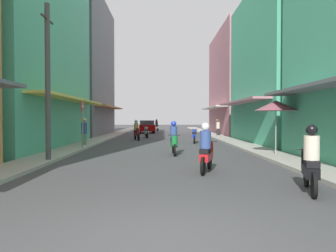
% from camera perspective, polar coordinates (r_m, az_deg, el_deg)
% --- Properties ---
extents(ground_plane, '(112.91, 112.91, 0.00)m').
position_cam_1_polar(ground_plane, '(26.23, -0.90, -2.35)').
color(ground_plane, '#424244').
extents(sidewalk_left, '(1.53, 59.32, 0.12)m').
position_cam_1_polar(sidewalk_left, '(26.68, -11.62, -2.18)').
color(sidewalk_left, '#ADA89E').
rests_on(sidewalk_left, ground).
extents(sidewalk_right, '(1.53, 59.32, 0.12)m').
position_cam_1_polar(sidewalk_right, '(26.70, 9.81, -2.17)').
color(sidewalk_right, '#ADA89E').
rests_on(sidewalk_right, ground).
extents(building_left_mid, '(7.05, 12.81, 17.06)m').
position_cam_1_polar(building_left_mid, '(21.93, -25.81, 19.34)').
color(building_left_mid, '#4CB28C').
rests_on(building_left_mid, ground).
extents(building_left_far, '(7.05, 12.15, 13.34)m').
position_cam_1_polar(building_left_far, '(33.84, -16.08, 9.75)').
color(building_left_far, slate).
rests_on(building_left_far, ground).
extents(building_right_mid, '(7.05, 10.86, 10.23)m').
position_cam_1_polar(building_right_mid, '(23.60, 21.10, 9.58)').
color(building_right_mid, '#4CB28C').
rests_on(building_right_mid, ground).
extents(building_right_far, '(7.05, 12.13, 10.68)m').
position_cam_1_polar(building_right_far, '(35.07, 13.59, 7.29)').
color(building_right_far, '#B7727F').
rests_on(building_right_far, ground).
extents(motorbike_maroon, '(0.70, 1.76, 1.58)m').
position_cam_1_polar(motorbike_maroon, '(25.06, -5.56, -0.92)').
color(motorbike_maroon, black).
rests_on(motorbike_maroon, ground).
extents(motorbike_green, '(0.55, 1.81, 1.58)m').
position_cam_1_polar(motorbike_green, '(15.16, 1.04, -2.43)').
color(motorbike_green, black).
rests_on(motorbike_green, ground).
extents(motorbike_red, '(0.72, 1.75, 1.58)m').
position_cam_1_polar(motorbike_red, '(10.32, 6.78, -4.25)').
color(motorbike_red, black).
rests_on(motorbike_red, ground).
extents(motorbike_silver, '(0.58, 1.80, 0.96)m').
position_cam_1_polar(motorbike_silver, '(28.25, -3.80, -1.06)').
color(motorbike_silver, black).
rests_on(motorbike_silver, ground).
extents(motorbike_blue, '(0.55, 1.81, 0.96)m').
position_cam_1_polar(motorbike_blue, '(22.35, 4.68, -1.71)').
color(motorbike_blue, black).
rests_on(motorbike_blue, ground).
extents(motorbike_white, '(0.75, 1.74, 1.58)m').
position_cam_1_polar(motorbike_white, '(41.34, -2.11, 0.00)').
color(motorbike_white, black).
rests_on(motorbike_white, ground).
extents(motorbike_black, '(0.72, 1.75, 1.58)m').
position_cam_1_polar(motorbike_black, '(8.19, 23.82, -5.84)').
color(motorbike_black, black).
rests_on(motorbike_black, ground).
extents(parked_car, '(2.08, 4.23, 1.45)m').
position_cam_1_polar(parked_car, '(37.41, -3.76, -0.09)').
color(parked_car, '#8C0000').
rests_on(parked_car, ground).
extents(pedestrian_crossing, '(0.44, 0.44, 1.76)m').
position_cam_1_polar(pedestrian_crossing, '(19.99, -14.59, -0.73)').
color(pedestrian_crossing, '#598C59').
rests_on(pedestrian_crossing, ground).
extents(pedestrian_midway, '(0.44, 0.44, 1.67)m').
position_cam_1_polar(pedestrian_midway, '(30.55, 8.82, -0.07)').
color(pedestrian_midway, '#262628').
rests_on(pedestrian_midway, ground).
extents(vendor_umbrella, '(1.88, 1.88, 2.50)m').
position_cam_1_polar(vendor_umbrella, '(15.06, 18.53, 3.43)').
color(vendor_umbrella, '#99999E').
rests_on(vendor_umbrella, ground).
extents(utility_pole, '(0.20, 1.20, 6.10)m').
position_cam_1_polar(utility_pole, '(13.34, -20.45, 7.37)').
color(utility_pole, '#4C4C4F').
rests_on(utility_pole, ground).
extents(street_sign_no_entry, '(0.07, 0.60, 2.65)m').
position_cam_1_polar(street_sign_no_entry, '(17.99, -14.85, 1.35)').
color(street_sign_no_entry, gray).
rests_on(street_sign_no_entry, ground).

